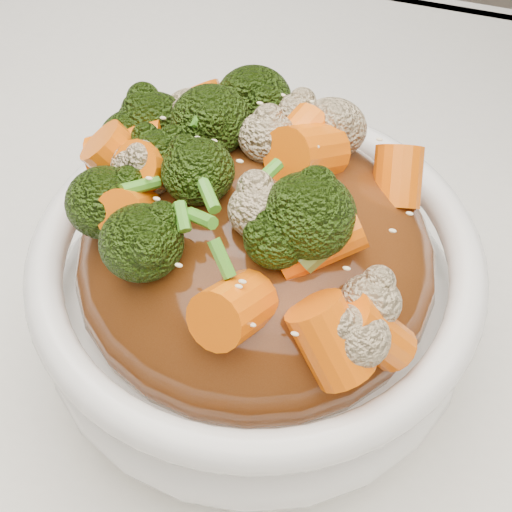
% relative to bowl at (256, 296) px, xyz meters
% --- Properties ---
extents(tablecloth, '(1.20, 0.80, 0.04)m').
position_rel_bowl_xyz_m(tablecloth, '(-0.02, 0.02, -0.07)').
color(tablecloth, white).
rests_on(tablecloth, dining_table).
extents(bowl, '(0.27, 0.27, 0.09)m').
position_rel_bowl_xyz_m(bowl, '(0.00, 0.00, 0.00)').
color(bowl, white).
rests_on(bowl, tablecloth).
extents(sauce_base, '(0.21, 0.21, 0.10)m').
position_rel_bowl_xyz_m(sauce_base, '(0.00, 0.00, 0.03)').
color(sauce_base, '#572A0F').
rests_on(sauce_base, bowl).
extents(carrots, '(0.21, 0.21, 0.05)m').
position_rel_bowl_xyz_m(carrots, '(0.00, 0.00, 0.10)').
color(carrots, '#FF6B08').
rests_on(carrots, sauce_base).
extents(broccoli, '(0.21, 0.21, 0.05)m').
position_rel_bowl_xyz_m(broccoli, '(0.00, 0.00, 0.10)').
color(broccoli, black).
rests_on(broccoli, sauce_base).
extents(cauliflower, '(0.21, 0.21, 0.04)m').
position_rel_bowl_xyz_m(cauliflower, '(0.00, 0.00, 0.10)').
color(cauliflower, '#C7B188').
rests_on(cauliflower, sauce_base).
extents(scallions, '(0.16, 0.16, 0.02)m').
position_rel_bowl_xyz_m(scallions, '(-0.00, 0.00, 0.10)').
color(scallions, '#439021').
rests_on(scallions, sauce_base).
extents(sesame_seeds, '(0.19, 0.19, 0.01)m').
position_rel_bowl_xyz_m(sesame_seeds, '(0.00, 0.00, 0.10)').
color(sesame_seeds, beige).
rests_on(sesame_seeds, sauce_base).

